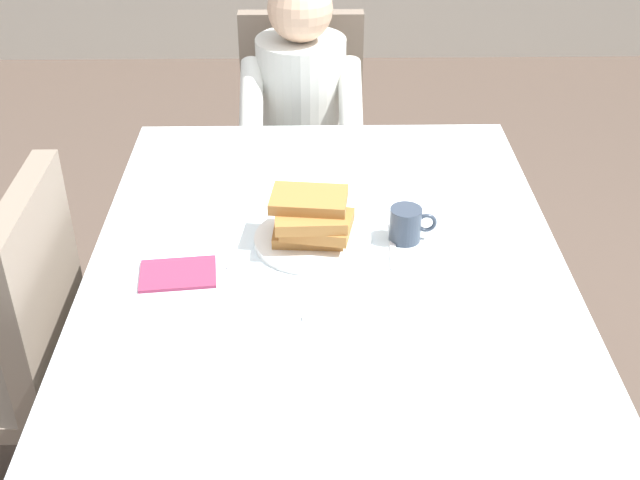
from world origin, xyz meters
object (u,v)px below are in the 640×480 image
(chair_diner, at_px, (302,129))
(plate_breakfast, at_px, (313,240))
(cup_coffee, at_px, (406,224))
(diner_person, at_px, (301,112))
(spoon_near_edge, at_px, (337,315))
(breakfast_stack, at_px, (312,218))
(chair_left_side, at_px, (10,339))
(knife_right_of_plate, at_px, (393,245))
(dining_table_main, at_px, (327,296))
(fork_left_of_plate, at_px, (233,247))

(chair_diner, relative_size, plate_breakfast, 3.32)
(plate_breakfast, relative_size, cup_coffee, 2.48)
(diner_person, height_order, cup_coffee, diner_person)
(chair_diner, xyz_separation_m, spoon_near_edge, (0.08, -1.36, 0.21))
(plate_breakfast, relative_size, breakfast_stack, 1.37)
(chair_left_side, distance_m, knife_right_of_plate, 0.95)
(dining_table_main, relative_size, spoon_near_edge, 10.16)
(diner_person, bearing_deg, spoon_near_edge, 93.83)
(breakfast_stack, distance_m, cup_coffee, 0.23)
(knife_right_of_plate, bearing_deg, chair_left_side, 98.46)
(chair_diner, relative_size, cup_coffee, 8.23)
(dining_table_main, height_order, diner_person, diner_person)
(chair_left_side, height_order, cup_coffee, chair_left_side)
(knife_right_of_plate, xyz_separation_m, spoon_near_edge, (-0.14, -0.26, 0.00))
(diner_person, bearing_deg, breakfast_stack, 91.77)
(fork_left_of_plate, bearing_deg, chair_diner, -8.15)
(chair_diner, bearing_deg, diner_person, 90.00)
(chair_diner, height_order, knife_right_of_plate, chair_diner)
(fork_left_of_plate, bearing_deg, spoon_near_edge, -137.53)
(breakfast_stack, distance_m, spoon_near_edge, 0.29)
(chair_left_side, relative_size, fork_left_of_plate, 5.17)
(fork_left_of_plate, relative_size, knife_right_of_plate, 0.90)
(breakfast_stack, bearing_deg, chair_left_side, -172.88)
(diner_person, bearing_deg, fork_left_of_plate, 80.36)
(chair_left_side, relative_size, plate_breakfast, 3.32)
(cup_coffee, xyz_separation_m, knife_right_of_plate, (-0.03, -0.03, -0.04))
(diner_person, bearing_deg, chair_left_side, 55.12)
(cup_coffee, relative_size, spoon_near_edge, 0.75)
(diner_person, height_order, chair_left_side, diner_person)
(dining_table_main, xyz_separation_m, chair_left_side, (-0.77, 0.00, -0.12))
(breakfast_stack, relative_size, fork_left_of_plate, 1.14)
(diner_person, distance_m, plate_breakfast, 0.92)
(chair_diner, xyz_separation_m, breakfast_stack, (0.03, -1.08, 0.28))
(chair_left_side, relative_size, breakfast_stack, 4.54)
(cup_coffee, relative_size, fork_left_of_plate, 0.63)
(dining_table_main, relative_size, plate_breakfast, 5.44)
(chair_left_side, relative_size, cup_coffee, 8.23)
(chair_diner, relative_size, diner_person, 0.83)
(plate_breakfast, bearing_deg, spoon_near_edge, -80.03)
(diner_person, xyz_separation_m, spoon_near_edge, (0.08, -1.20, 0.07))
(fork_left_of_plate, bearing_deg, plate_breakfast, -83.85)
(fork_left_of_plate, bearing_deg, cup_coffee, -85.80)
(diner_person, xyz_separation_m, cup_coffee, (0.25, -0.91, 0.11))
(spoon_near_edge, bearing_deg, chair_left_side, 158.07)
(diner_person, distance_m, knife_right_of_plate, 0.97)
(diner_person, relative_size, breakfast_stack, 5.47)
(diner_person, xyz_separation_m, knife_right_of_plate, (0.22, -0.94, 0.07))
(cup_coffee, xyz_separation_m, spoon_near_edge, (-0.17, -0.29, -0.04))
(diner_person, relative_size, spoon_near_edge, 7.47)
(dining_table_main, height_order, chair_diner, chair_diner)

